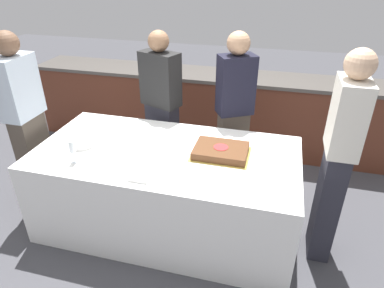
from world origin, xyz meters
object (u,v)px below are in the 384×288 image
(plate_stack, at_px, (82,142))
(person_cutting_cake, at_px, (234,112))
(person_seated_right, at_px, (337,160))
(person_seated_left, at_px, (27,122))
(person_standing_back, at_px, (162,107))
(wine_glass, at_px, (72,148))
(cake, at_px, (221,151))

(plate_stack, relative_size, person_cutting_cake, 0.13)
(plate_stack, bearing_deg, person_cutting_cake, 35.89)
(plate_stack, relative_size, person_seated_right, 0.13)
(person_seated_left, bearing_deg, person_standing_back, -52.49)
(plate_stack, xyz_separation_m, person_seated_right, (2.01, 0.07, 0.09))
(plate_stack, bearing_deg, person_seated_left, 172.60)
(plate_stack, distance_m, wine_glass, 0.28)
(person_cutting_cake, height_order, person_standing_back, person_cutting_cake)
(wine_glass, bearing_deg, cake, 20.18)
(plate_stack, distance_m, person_seated_right, 2.01)
(wine_glass, height_order, person_seated_left, person_seated_left)
(cake, relative_size, person_cutting_cake, 0.29)
(plate_stack, xyz_separation_m, person_standing_back, (0.42, 0.84, 0.02))
(wine_glass, distance_m, person_seated_right, 1.95)
(plate_stack, bearing_deg, person_standing_back, 63.58)
(cake, xyz_separation_m, person_seated_left, (-1.73, -0.07, 0.07))
(person_seated_left, bearing_deg, person_seated_right, -90.00)
(cake, relative_size, plate_stack, 2.15)
(wine_glass, height_order, person_cutting_cake, person_cutting_cake)
(cake, distance_m, person_seated_right, 0.86)
(cake, height_order, person_seated_right, person_seated_right)
(plate_stack, relative_size, person_seated_left, 0.13)
(person_seated_right, distance_m, person_standing_back, 1.76)
(wine_glass, relative_size, person_seated_left, 0.11)
(wine_glass, xyz_separation_m, person_standing_back, (0.33, 1.09, -0.07))
(wine_glass, bearing_deg, person_seated_left, 153.55)
(person_standing_back, bearing_deg, person_cutting_cake, -158.47)
(plate_stack, xyz_separation_m, wine_glass, (0.08, -0.25, 0.09))
(person_seated_right, relative_size, person_standing_back, 1.07)
(cake, relative_size, person_standing_back, 0.30)
(person_cutting_cake, distance_m, person_seated_right, 1.14)
(cake, bearing_deg, person_standing_back, 136.86)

